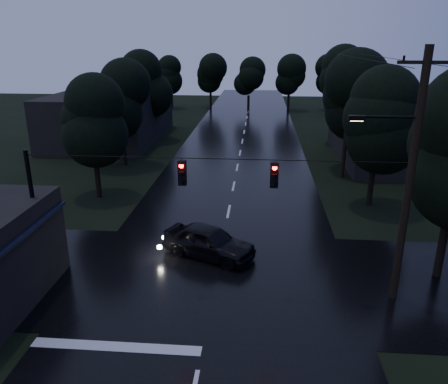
# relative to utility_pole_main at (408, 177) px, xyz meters

# --- Properties ---
(main_road) EXTENTS (12.00, 120.00, 0.02)m
(main_road) POSITION_rel_utility_pole_main_xyz_m (-7.41, 19.00, -5.26)
(main_road) COLOR black
(main_road) RESTS_ON ground
(cross_street) EXTENTS (60.00, 9.00, 0.02)m
(cross_street) POSITION_rel_utility_pole_main_xyz_m (-7.41, 1.00, -5.26)
(cross_street) COLOR black
(cross_street) RESTS_ON ground
(building_far_right) EXTENTS (10.00, 14.00, 4.40)m
(building_far_right) POSITION_rel_utility_pole_main_xyz_m (6.59, 23.00, -3.06)
(building_far_right) COLOR black
(building_far_right) RESTS_ON ground
(building_far_left) EXTENTS (10.00, 16.00, 5.00)m
(building_far_left) POSITION_rel_utility_pole_main_xyz_m (-21.41, 29.00, -2.76)
(building_far_left) COLOR black
(building_far_left) RESTS_ON ground
(utility_pole_main) EXTENTS (3.50, 0.30, 10.00)m
(utility_pole_main) POSITION_rel_utility_pole_main_xyz_m (0.00, 0.00, 0.00)
(utility_pole_main) COLOR black
(utility_pole_main) RESTS_ON ground
(utility_pole_far) EXTENTS (2.00, 0.30, 7.50)m
(utility_pole_far) POSITION_rel_utility_pole_main_xyz_m (0.89, 17.00, -1.38)
(utility_pole_far) COLOR black
(utility_pole_far) RESTS_ON ground
(anchor_pole_left) EXTENTS (0.18, 0.18, 6.00)m
(anchor_pole_left) POSITION_rel_utility_pole_main_xyz_m (-14.91, 0.00, -2.26)
(anchor_pole_left) COLOR black
(anchor_pole_left) RESTS_ON ground
(span_signals) EXTENTS (15.00, 0.37, 1.12)m
(span_signals) POSITION_rel_utility_pole_main_xyz_m (-6.85, -0.01, -0.01)
(span_signals) COLOR black
(span_signals) RESTS_ON ground
(tree_left_a) EXTENTS (3.92, 3.92, 8.26)m
(tree_left_a) POSITION_rel_utility_pole_main_xyz_m (-16.41, 11.00, -0.02)
(tree_left_a) COLOR black
(tree_left_a) RESTS_ON ground
(tree_left_b) EXTENTS (4.20, 4.20, 8.85)m
(tree_left_b) POSITION_rel_utility_pole_main_xyz_m (-17.01, 19.00, 0.36)
(tree_left_b) COLOR black
(tree_left_b) RESTS_ON ground
(tree_left_c) EXTENTS (4.48, 4.48, 9.44)m
(tree_left_c) POSITION_rel_utility_pole_main_xyz_m (-17.61, 29.00, 0.74)
(tree_left_c) COLOR black
(tree_left_c) RESTS_ON ground
(tree_right_a) EXTENTS (4.20, 4.20, 8.85)m
(tree_right_a) POSITION_rel_utility_pole_main_xyz_m (1.59, 11.00, 0.36)
(tree_right_a) COLOR black
(tree_right_a) RESTS_ON ground
(tree_right_b) EXTENTS (4.48, 4.48, 9.44)m
(tree_right_b) POSITION_rel_utility_pole_main_xyz_m (2.19, 19.00, 0.74)
(tree_right_b) COLOR black
(tree_right_b) RESTS_ON ground
(tree_right_c) EXTENTS (4.76, 4.76, 10.03)m
(tree_right_c) POSITION_rel_utility_pole_main_xyz_m (2.79, 29.00, 1.11)
(tree_right_c) COLOR black
(tree_right_c) RESTS_ON ground
(car) EXTENTS (5.02, 3.62, 1.59)m
(car) POSITION_rel_utility_pole_main_xyz_m (-7.95, 3.05, -4.47)
(car) COLOR black
(car) RESTS_ON ground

